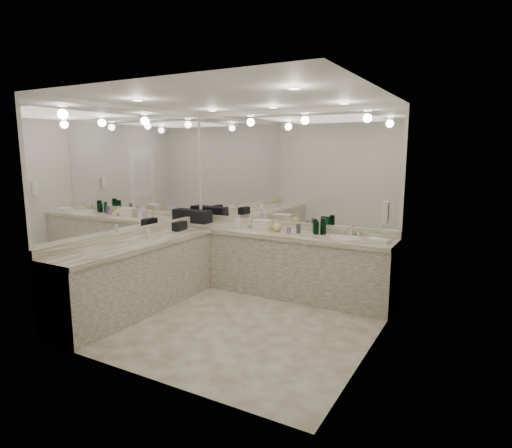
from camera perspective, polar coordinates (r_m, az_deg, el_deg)
The scene contains 35 objects.
floor at distance 5.29m, azimuth -2.72°, elevation -12.79°, with size 3.20×3.20×0.00m, color beige.
ceiling at distance 4.92m, azimuth -2.97°, elevation 16.41°, with size 3.20×3.20×0.00m, color white.
wall_back at distance 6.25m, azimuth 4.47°, elevation 3.05°, with size 3.20×0.02×2.60m, color beige.
wall_left at distance 5.94m, azimuth -16.06°, elevation 2.34°, with size 0.02×3.00×2.60m, color beige.
wall_right at distance 4.32m, azimuth 15.47°, elevation -0.32°, with size 0.02×3.00×2.60m, color beige.
vanity_back_base at distance 6.15m, azimuth 3.18°, elevation -5.40°, with size 3.20×0.60×0.84m, color beige.
vanity_back_top at distance 6.04m, azimuth 3.18°, elevation -1.30°, with size 3.20×0.64×0.06m, color beige.
vanity_left_base at distance 5.70m, azimuth -15.64°, elevation -7.00°, with size 0.60×2.40×0.84m, color beige.
vanity_left_top at distance 5.58m, azimuth -15.78°, elevation -2.59°, with size 0.64×2.42×0.06m, color beige.
backsplash_back at distance 6.28m, azimuth 4.35°, elevation -0.14°, with size 3.20×0.04×0.10m, color beige.
backsplash_left at distance 5.98m, azimuth -15.77°, elevation -1.00°, with size 0.04×3.00×0.10m, color beige.
mirror_back at distance 6.20m, azimuth 4.48°, elevation 7.40°, with size 3.12×0.01×1.55m, color white.
mirror_left at distance 5.89m, azimuth -16.20°, elevation 6.91°, with size 0.01×2.92×1.55m, color white.
sink at distance 5.70m, azimuth 11.84°, elevation -1.91°, with size 0.44×0.44×0.03m, color white.
faucet at distance 5.89m, azimuth 12.48°, elevation -0.83°, with size 0.24×0.16×0.14m, color silver.
wall_phone at distance 5.00m, azimuth 16.92°, elevation 1.53°, with size 0.06×0.10×0.24m, color white.
door at distance 3.90m, azimuth 13.34°, elevation -5.05°, with size 0.02×0.82×2.10m, color white.
black_toiletry_bag at distance 6.81m, azimuth -7.47°, elevation 0.97°, with size 0.34×0.21×0.19m, color black.
black_bag_spill at distance 6.21m, azimuth -10.15°, elevation -0.24°, with size 0.11×0.24×0.13m, color black.
cream_cosmetic_case at distance 6.13m, azimuth 0.93°, elevation -0.14°, with size 0.26×0.16×0.15m, color beige.
hand_towel at distance 5.57m, azimuth 16.14°, elevation -2.10°, with size 0.26×0.17×0.04m, color white.
lotion_left at distance 5.74m, azimuth -14.23°, elevation -1.25°, with size 0.05×0.05×0.12m, color white.
soap_bottle_a at distance 6.35m, azimuth -0.85°, elevation 0.39°, with size 0.07×0.07×0.19m, color beige.
soap_bottle_b at distance 6.25m, azimuth -2.36°, elevation 0.29°, with size 0.09×0.09×0.20m, color white.
soap_bottle_c at distance 6.02m, azimuth 2.79°, elevation -0.22°, with size 0.13×0.13×0.17m, color #D5CE72.
green_bottle_0 at distance 5.90m, azimuth 9.02°, elevation -0.30°, with size 0.07×0.07×0.22m, color #094925.
green_bottle_1 at distance 5.88m, azimuth 8.89°, elevation -0.36°, with size 0.07×0.07×0.21m, color #094925.
green_bottle_2 at distance 5.88m, azimuth 8.03°, elevation -0.49°, with size 0.07×0.07×0.18m, color #094925.
green_bottle_3 at distance 5.96m, azimuth 7.87°, elevation -0.28°, with size 0.06×0.06×0.20m, color #094925.
amenity_bottle_0 at distance 6.32m, azimuth -0.37°, elevation -0.13°, with size 0.04×0.04×0.08m, color white.
amenity_bottle_1 at distance 6.15m, azimuth 1.42°, elevation -0.12°, with size 0.06×0.06×0.15m, color silver.
amenity_bottle_2 at distance 5.93m, azimuth 4.39°, elevation -0.80°, with size 0.06×0.06×0.09m, color #9966B2.
amenity_bottle_3 at distance 6.47m, azimuth -1.55°, elevation 0.21°, with size 0.04×0.04×0.11m, color #E0B28C.
amenity_bottle_4 at distance 5.93m, azimuth 5.68°, elevation -0.61°, with size 0.06×0.06×0.13m, color #3F3F4C.
amenity_bottle_5 at distance 6.28m, azimuth 1.45°, elevation -0.21°, with size 0.04×0.04×0.08m, color silver.
Camera 1 is at (2.59, -4.14, 2.04)m, focal length 30.00 mm.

